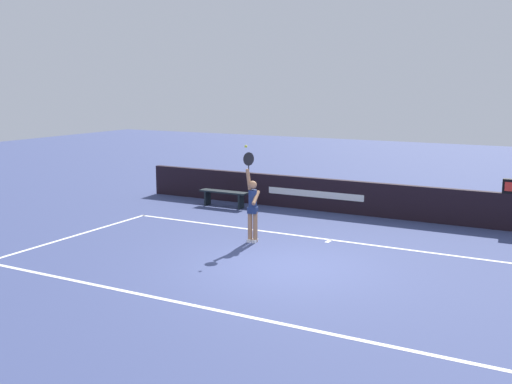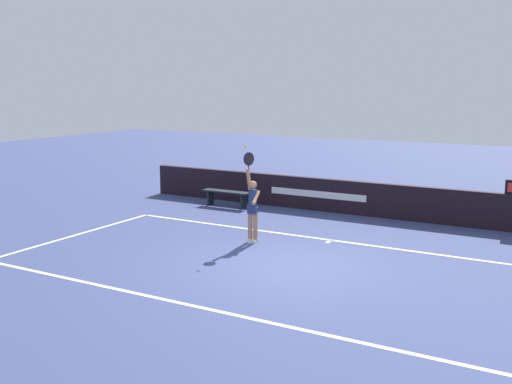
{
  "view_description": "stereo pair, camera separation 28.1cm",
  "coord_description": "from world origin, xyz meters",
  "views": [
    {
      "loc": [
        5.42,
        -11.45,
        3.94
      ],
      "look_at": [
        -1.55,
        1.43,
        1.3
      ],
      "focal_mm": 42.16,
      "sensor_mm": 36.0,
      "label": 1
    },
    {
      "loc": [
        5.67,
        -11.32,
        3.94
      ],
      "look_at": [
        -1.55,
        1.43,
        1.3
      ],
      "focal_mm": 42.16,
      "sensor_mm": 36.0,
      "label": 2
    }
  ],
  "objects": [
    {
      "name": "tennis_ball",
      "position": [
        -1.73,
        1.24,
        2.45
      ],
      "size": [
        0.07,
        0.07,
        0.07
      ],
      "color": "#D2DF38"
    },
    {
      "name": "ground_plane",
      "position": [
        0.0,
        0.0,
        0.0
      ],
      "size": [
        60.0,
        60.0,
        0.0
      ],
      "primitive_type": "plane",
      "color": "#374270"
    },
    {
      "name": "court_lines",
      "position": [
        0.0,
        -0.14,
        0.0
      ],
      "size": [
        12.3,
        5.64,
        0.0
      ],
      "color": "white",
      "rests_on": "ground"
    },
    {
      "name": "tennis_player",
      "position": [
        -1.68,
        1.47,
        0.94
      ],
      "size": [
        0.47,
        0.46,
        2.3
      ],
      "color": "#9E7050",
      "rests_on": "ground"
    },
    {
      "name": "courtside_bench_near",
      "position": [
        -4.62,
        4.91,
        0.4
      ],
      "size": [
        1.67,
        0.37,
        0.52
      ],
      "color": "black",
      "rests_on": "ground"
    },
    {
      "name": "back_wall",
      "position": [
        -0.0,
        5.85,
        0.51
      ],
      "size": [
        16.04,
        0.21,
        1.03
      ],
      "color": "black",
      "rests_on": "ground"
    }
  ]
}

